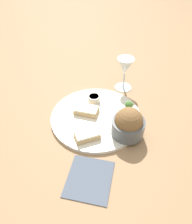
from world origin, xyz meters
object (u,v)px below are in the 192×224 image
Objects in this scene: sauce_ramekin at (94,98)px; cheese_toast_far at (87,135)px; salad_bowl at (128,124)px; wine_glass at (125,68)px; cheese_toast_near at (86,110)px; napkin at (89,179)px.

sauce_ramekin reaches higher than cheese_toast_far.
salad_bowl is 0.78× the size of wine_glass.
salad_bowl is 0.30m from wine_glass.
cheese_toast_far is 0.58× the size of wine_glass.
wine_glass reaches higher than cheese_toast_near.
cheese_toast_near is 0.29m from napkin.
sauce_ramekin is 0.08m from cheese_toast_near.
sauce_ramekin is 0.33× the size of wine_glass.
napkin is at bearing -126.60° from wine_glass.
cheese_toast_near is (-0.11, 0.15, -0.03)m from salad_bowl.
cheese_toast_near is at bearing -150.66° from wine_glass.
sauce_ramekin is 0.20m from cheese_toast_far.
sauce_ramekin is at bearing 63.98° from cheese_toast_far.
cheese_toast_far reaches higher than napkin.
salad_bowl is 0.19m from cheese_toast_near.
sauce_ramekin is at bearing 68.77° from napkin.
napkin is at bearing -111.23° from sauce_ramekin.
napkin is (-0.18, -0.12, -0.06)m from salad_bowl.
sauce_ramekin is 0.19m from wine_glass.
salad_bowl reaches higher than cheese_toast_far.
cheese_toast_near is at bearing 125.47° from salad_bowl.
wine_glass is 0.50m from napkin.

